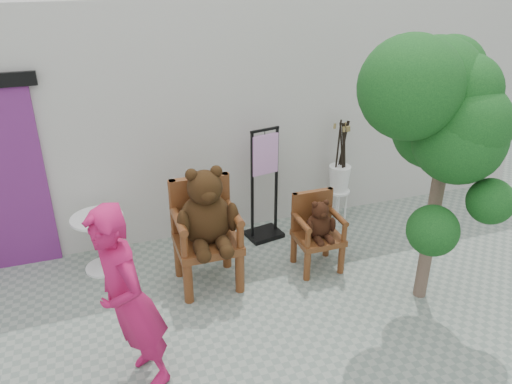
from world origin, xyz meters
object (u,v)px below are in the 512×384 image
chair_big (206,219)px  person (129,301)px  stool_bucket (339,178)px  chair_small (317,226)px  display_stand (264,197)px  tree (442,112)px  cafe_table (100,237)px

chair_big → person: 1.57m
person → stool_bucket: size_ratio=1.22×
chair_small → person: size_ratio=0.52×
chair_big → person: person is taller
display_stand → stool_bucket: bearing=-4.9°
stool_bucket → chair_small: bearing=-128.9°
person → tree: tree is taller
chair_small → tree: tree is taller
chair_big → person: (-0.95, -1.25, 0.06)m
display_stand → chair_small: bearing=-78.3°
cafe_table → display_stand: bearing=2.4°
cafe_table → display_stand: 2.09m
chair_small → cafe_table: (-2.44, 0.77, -0.11)m
cafe_table → display_stand: (2.09, 0.09, 0.14)m
person → chair_small: bearing=96.9°
stool_bucket → tree: size_ratio=0.51×
person → cafe_table: (-0.18, 1.92, -0.45)m
tree → cafe_table: bearing=151.0°
chair_big → display_stand: 1.25m
chair_small → cafe_table: size_ratio=1.32×
chair_big → person: bearing=-127.3°
cafe_table → person: bearing=-84.7°
chair_small → display_stand: bearing=112.7°
stool_bucket → person: bearing=-145.0°
chair_big → cafe_table: chair_big is taller
person → display_stand: bearing=116.3°
chair_small → tree: (0.69, -0.97, 1.59)m
chair_small → stool_bucket: size_ratio=0.64×
chair_small → display_stand: 0.93m
chair_big → tree: bearing=-28.0°
chair_big → chair_small: bearing=-4.0°
person → display_stand: (1.91, 2.01, -0.30)m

